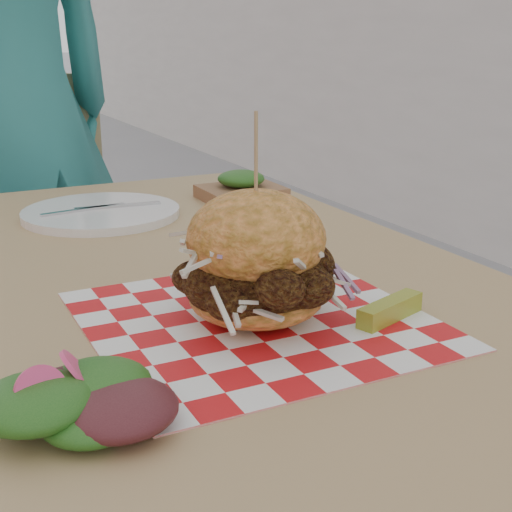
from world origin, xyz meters
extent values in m
imported|color=teal|center=(-0.23, 0.71, 0.88)|extent=(0.75, 0.62, 1.76)
cube|color=tan|center=(-0.19, -0.27, 0.73)|extent=(0.80, 1.20, 0.04)
cylinder|color=#333338|center=(0.15, 0.27, 0.35)|extent=(0.05, 0.05, 0.71)
cube|color=tan|center=(-0.19, 0.68, 0.45)|extent=(0.48, 0.48, 0.04)
cube|color=tan|center=(-0.16, 0.88, 0.70)|extent=(0.42, 0.10, 0.50)
cylinder|color=#333338|center=(-0.04, 0.48, 0.21)|extent=(0.03, 0.03, 0.43)
cylinder|color=#333338|center=(0.02, 0.83, 0.21)|extent=(0.03, 0.03, 0.43)
cube|color=red|center=(-0.16, -0.48, 0.75)|extent=(0.36, 0.36, 0.00)
ellipsoid|color=#F19544|center=(-0.16, -0.48, 0.78)|extent=(0.15, 0.15, 0.05)
ellipsoid|color=brown|center=(-0.16, -0.48, 0.80)|extent=(0.16, 0.15, 0.08)
ellipsoid|color=#F19544|center=(-0.16, -0.48, 0.84)|extent=(0.15, 0.15, 0.11)
cylinder|color=tan|center=(-0.16, -0.48, 0.92)|extent=(0.00, 0.00, 0.11)
cube|color=olive|center=(-0.02, -0.55, 0.76)|extent=(0.10, 0.05, 0.02)
ellipsoid|color=#3F1419|center=(-0.36, -0.61, 0.76)|extent=(0.08, 0.08, 0.03)
ellipsoid|color=#184E16|center=(-0.38, -0.58, 0.76)|extent=(0.08, 0.08, 0.03)
ellipsoid|color=#184E16|center=(-0.41, -0.59, 0.76)|extent=(0.08, 0.08, 0.03)
ellipsoid|color=#3F1419|center=(-0.41, -0.63, 0.76)|extent=(0.08, 0.08, 0.03)
ellipsoid|color=#184E16|center=(-0.38, -0.64, 0.76)|extent=(0.08, 0.08, 0.03)
cylinder|color=#F14381|center=(-0.38, -0.59, 0.79)|extent=(0.05, 0.05, 0.04)
cylinder|color=white|center=(-0.19, 0.05, 0.76)|extent=(0.27, 0.27, 0.01)
cube|color=silver|center=(-0.22, 0.05, 0.77)|extent=(0.15, 0.03, 0.00)
cube|color=silver|center=(-0.16, 0.05, 0.77)|extent=(0.15, 0.03, 0.00)
cube|color=#8B5F3F|center=(0.09, 0.07, 0.76)|extent=(0.15, 0.12, 0.02)
ellipsoid|color=#184E16|center=(0.09, 0.07, 0.79)|extent=(0.09, 0.09, 0.03)
camera|label=1|loc=(-0.48, -1.14, 1.06)|focal=50.00mm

